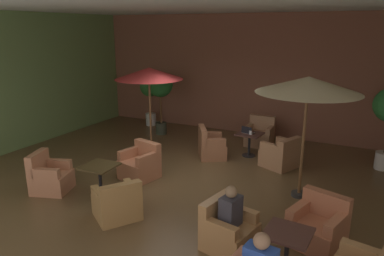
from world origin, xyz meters
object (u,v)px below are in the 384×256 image
(cafe_table_front_right, at_px, (287,242))
(armchair_front_right_west, at_px, (318,227))
(armchair_front_left_north, at_px, (260,135))
(armchair_mid_center_south, at_px, (50,177))
(armchair_mid_center_north, at_px, (117,204))
(potted_tree_left_corner, at_px, (160,89))
(armchair_front_left_east, at_px, (211,146))
(potted_tree_mid_left, at_px, (150,91))
(patio_umbrella_center_beige, at_px, (308,86))
(armchair_front_left_south, at_px, (281,155))
(armchair_front_right_north, at_px, (228,230))
(patio_umbrella_tall_red, at_px, (149,74))
(patron_blue_shirt, at_px, (231,208))
(iced_drink_cup, at_px, (251,133))
(cafe_table_front_left, at_px, (249,139))
(armchair_mid_center_east, at_px, (140,165))
(cafe_table_mid_center, at_px, (100,173))
(open_laptop, at_px, (248,131))

(cafe_table_front_right, height_order, armchair_front_right_west, armchair_front_right_west)
(armchair_front_left_north, distance_m, armchair_mid_center_south, 6.14)
(armchair_mid_center_north, relative_size, potted_tree_left_corner, 0.51)
(armchair_front_left_east, relative_size, potted_tree_mid_left, 0.59)
(patio_umbrella_center_beige, bearing_deg, potted_tree_mid_left, 149.92)
(potted_tree_left_corner, bearing_deg, armchair_front_left_south, -15.40)
(cafe_table_front_right, distance_m, armchair_mid_center_south, 5.29)
(armchair_front_right_north, height_order, armchair_mid_center_south, armchair_mid_center_south)
(armchair_front_left_south, relative_size, patio_umbrella_tall_red, 0.42)
(armchair_front_right_west, height_order, patron_blue_shirt, patron_blue_shirt)
(armchair_front_left_north, relative_size, potted_tree_left_corner, 0.42)
(armchair_mid_center_north, bearing_deg, iced_drink_cup, 74.45)
(cafe_table_front_left, distance_m, armchair_front_left_south, 1.10)
(cafe_table_front_left, xyz_separation_m, armchair_front_left_south, (0.99, -0.44, -0.18))
(armchair_front_left_north, height_order, armchair_mid_center_east, armchair_front_left_north)
(cafe_table_front_right, relative_size, patio_umbrella_tall_red, 0.28)
(cafe_table_mid_center, bearing_deg, armchair_front_right_west, 2.29)
(armchair_front_right_north, distance_m, potted_tree_mid_left, 8.04)
(potted_tree_left_corner, bearing_deg, armchair_front_right_west, -37.31)
(cafe_table_front_right, bearing_deg, armchair_mid_center_south, 175.46)
(armchair_front_left_south, bearing_deg, armchair_front_right_west, -66.54)
(armchair_mid_center_south, distance_m, iced_drink_cup, 5.22)
(armchair_front_left_north, distance_m, potted_tree_mid_left, 4.41)
(cafe_table_front_left, xyz_separation_m, armchair_front_left_north, (-0.01, 1.09, -0.18))
(cafe_table_mid_center, height_order, armchair_mid_center_east, armchair_mid_center_east)
(armchair_front_right_north, bearing_deg, cafe_table_mid_center, 169.40)
(armchair_front_left_south, xyz_separation_m, patron_blue_shirt, (0.11, -3.93, 0.40))
(cafe_table_front_left, height_order, armchair_mid_center_south, armchair_mid_center_south)
(patio_umbrella_tall_red, height_order, patio_umbrella_center_beige, patio_umbrella_center_beige)
(armchair_front_left_east, bearing_deg, potted_tree_left_corner, 151.23)
(iced_drink_cup, bearing_deg, open_laptop, 144.14)
(armchair_front_left_east, height_order, patio_umbrella_center_beige, patio_umbrella_center_beige)
(armchair_front_left_east, bearing_deg, armchair_mid_center_south, -122.62)
(cafe_table_front_left, height_order, armchair_front_right_north, armchair_front_right_north)
(armchair_mid_center_east, bearing_deg, cafe_table_front_right, -26.22)
(potted_tree_mid_left, bearing_deg, open_laptop, -20.35)
(armchair_front_left_north, distance_m, patio_umbrella_tall_red, 3.84)
(armchair_mid_center_east, distance_m, patron_blue_shirt, 3.44)
(cafe_table_front_right, height_order, patron_blue_shirt, patron_blue_shirt)
(patron_blue_shirt, relative_size, iced_drink_cup, 6.31)
(cafe_table_mid_center, xyz_separation_m, armchair_mid_center_east, (0.26, 1.13, -0.16))
(cafe_table_front_left, distance_m, armchair_mid_center_north, 4.57)
(armchair_mid_center_north, bearing_deg, cafe_table_front_left, 75.39)
(cafe_table_front_left, bearing_deg, patio_umbrella_tall_red, -162.04)
(cafe_table_front_left, xyz_separation_m, iced_drink_cup, (0.05, -0.09, 0.22))
(armchair_front_left_south, height_order, potted_tree_mid_left, potted_tree_mid_left)
(armchair_front_right_west, height_order, potted_tree_mid_left, potted_tree_mid_left)
(armchair_front_left_south, relative_size, patron_blue_shirt, 1.48)
(armchair_mid_center_east, distance_m, open_laptop, 3.21)
(armchair_front_left_north, xyz_separation_m, patio_umbrella_tall_red, (-2.68, -1.96, 1.93))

